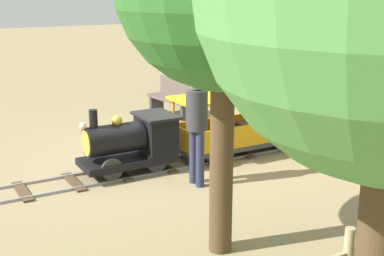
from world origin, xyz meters
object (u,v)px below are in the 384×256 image
Objects in this scene: conductor_person at (197,119)px; park_bench at (173,99)px; locomotive at (133,141)px; passenger_car at (249,127)px.

conductor_person is 1.21× the size of park_bench.
park_bench is at bearing -22.95° from conductor_person.
park_bench is (2.66, -2.07, -0.07)m from locomotive.
conductor_person is at bearing 120.41° from passenger_car.
locomotive is 1.08× the size of park_bench.
passenger_car is (0.00, -2.10, -0.06)m from locomotive.
passenger_car is at bearing -90.00° from locomotive.
conductor_person is (-0.90, -0.56, 0.47)m from locomotive.
conductor_person reaches higher than park_bench.
locomotive is 0.89× the size of conductor_person.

